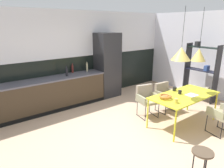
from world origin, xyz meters
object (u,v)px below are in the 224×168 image
at_px(fruit_bowl, 165,96).
at_px(mug_tall_blue, 180,92).
at_px(bottle_wine_green, 67,72).
at_px(armchair_corner_seat, 165,93).
at_px(pendant_lamp_over_table_far, 199,55).
at_px(dining_table, 184,97).
at_px(refrigerator_column, 107,65).
at_px(bottle_vinegar_dark, 87,67).
at_px(pendant_lamp_over_table_near, 181,54).
at_px(open_book, 192,95).
at_px(armchair_by_stool, 147,97).
at_px(side_stool, 203,154).
at_px(bottle_spice_small, 73,69).
at_px(mug_dark_espresso, 175,89).
at_px(open_shelf_unit, 201,71).
at_px(mug_wide_latte, 176,101).

bearing_deg(fruit_bowl, mug_tall_blue, -0.79).
bearing_deg(fruit_bowl, bottle_wine_green, 112.76).
bearing_deg(armchair_corner_seat, pendant_lamp_over_table_far, 99.17).
distance_m(dining_table, fruit_bowl, 0.59).
bearing_deg(refrigerator_column, bottle_vinegar_dark, 170.03).
bearing_deg(fruit_bowl, pendant_lamp_over_table_near, -31.37).
relative_size(fruit_bowl, open_book, 1.13).
height_order(bottle_vinegar_dark, pendant_lamp_over_table_far, pendant_lamp_over_table_far).
bearing_deg(fruit_bowl, armchair_by_stool, 73.35).
xyz_separation_m(bottle_wine_green, side_stool, (0.38, -3.91, -0.63)).
relative_size(fruit_bowl, pendant_lamp_over_table_near, 0.26).
relative_size(armchair_by_stool, bottle_wine_green, 2.72).
relative_size(bottle_spice_small, side_stool, 0.65).
height_order(fruit_bowl, mug_dark_espresso, mug_dark_espresso).
bearing_deg(pendant_lamp_over_table_near, dining_table, 5.30).
height_order(bottle_vinegar_dark, side_stool, bottle_vinegar_dark).
relative_size(refrigerator_column, open_shelf_unit, 1.14).
xyz_separation_m(mug_wide_latte, pendant_lamp_over_table_near, (0.25, 0.16, 0.94)).
bearing_deg(pendant_lamp_over_table_near, bottle_spice_small, 108.38).
bearing_deg(bottle_wine_green, fruit_bowl, -67.24).
bearing_deg(open_shelf_unit, bottle_spice_small, -125.68).
height_order(fruit_bowl, bottle_vinegar_dark, bottle_vinegar_dark).
xyz_separation_m(refrigerator_column, bottle_wine_green, (-1.46, -0.04, -0.01)).
bearing_deg(bottle_wine_green, bottle_spice_small, 40.54).
xyz_separation_m(armchair_by_stool, side_stool, (-0.93, -2.06, -0.13)).
bearing_deg(refrigerator_column, mug_dark_espresso, -84.08).
bearing_deg(armchair_corner_seat, mug_tall_blue, 69.69).
relative_size(fruit_bowl, bottle_wine_green, 0.94).
bearing_deg(bottle_spice_small, pendant_lamp_over_table_near, -71.62).
xyz_separation_m(armchair_corner_seat, bottle_wine_green, (-1.96, 1.92, 0.52)).
height_order(refrigerator_column, mug_dark_espresso, refrigerator_column).
height_order(mug_tall_blue, side_stool, mug_tall_blue).
distance_m(mug_dark_espresso, bottle_vinegar_dark, 2.73).
bearing_deg(open_book, bottle_wine_green, 121.93).
bearing_deg(armchair_by_stool, pendant_lamp_over_table_near, 102.87).
relative_size(armchair_by_stool, mug_dark_espresso, 6.03).
bearing_deg(bottle_wine_green, mug_tall_blue, -58.09).
bearing_deg(side_stool, mug_wide_latte, 55.71).
relative_size(mug_dark_espresso, pendant_lamp_over_table_near, 0.13).
xyz_separation_m(dining_table, armchair_by_stool, (-0.35, 0.85, -0.17)).
distance_m(open_book, mug_tall_blue, 0.27).
height_order(dining_table, pendant_lamp_over_table_far, pendant_lamp_over_table_far).
bearing_deg(mug_dark_espresso, pendant_lamp_over_table_near, -138.48).
relative_size(bottle_vinegar_dark, pendant_lamp_over_table_near, 0.28).
distance_m(fruit_bowl, pendant_lamp_over_table_far, 1.26).
distance_m(fruit_bowl, open_book, 0.72).
height_order(open_book, side_stool, open_book).
xyz_separation_m(mug_tall_blue, side_stool, (-1.24, -1.31, -0.40)).
relative_size(mug_wide_latte, mug_tall_blue, 1.02).
relative_size(bottle_wine_green, side_stool, 0.69).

